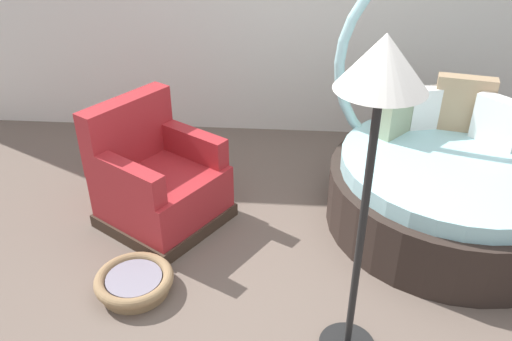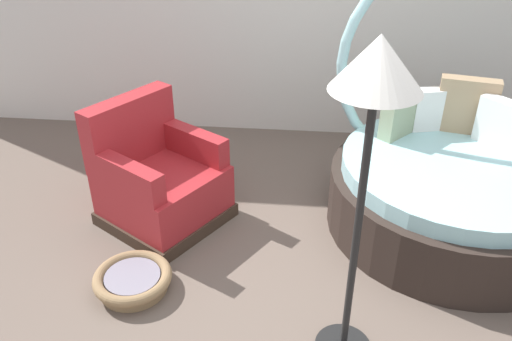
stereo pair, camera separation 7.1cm
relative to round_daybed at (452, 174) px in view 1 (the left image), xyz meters
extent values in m
cube|color=#66564C|center=(-1.09, -0.89, -0.40)|extent=(8.00, 8.00, 0.02)
cylinder|color=#2D231E|center=(0.00, -0.07, -0.17)|extent=(1.83, 1.83, 0.45)
cylinder|color=#9ED1D6|center=(0.00, -0.07, 0.12)|extent=(1.69, 1.69, 0.12)
torus|color=#9ED1D6|center=(0.00, 0.43, 0.70)|extent=(1.82, 0.08, 1.82)
cube|color=white|center=(0.32, 0.20, 0.36)|extent=(0.32, 0.35, 0.36)
cube|color=tan|center=(0.11, 0.43, 0.39)|extent=(0.45, 0.21, 0.44)
cube|color=white|center=(-0.13, 0.45, 0.34)|extent=(0.35, 0.19, 0.33)
cube|color=#93A37F|center=(-0.41, 0.30, 0.34)|extent=(0.31, 0.33, 0.33)
cube|color=#38281E|center=(-2.17, -0.22, -0.34)|extent=(1.10, 1.10, 0.10)
cube|color=#A32328|center=(-2.17, -0.22, -0.12)|extent=(1.05, 1.05, 0.34)
cube|color=#A32328|center=(-2.43, -0.05, 0.30)|extent=(0.55, 0.73, 0.50)
cube|color=#A32328|center=(-2.34, -0.49, 0.16)|extent=(0.64, 0.47, 0.22)
cube|color=#A32328|center=(-1.99, 0.05, 0.16)|extent=(0.64, 0.47, 0.22)
cylinder|color=#8E704C|center=(-2.19, -0.99, -0.36)|extent=(0.44, 0.44, 0.06)
torus|color=#8E704C|center=(-2.19, -0.99, -0.29)|extent=(0.51, 0.51, 0.07)
cylinder|color=gray|center=(-2.19, -0.99, -0.30)|extent=(0.36, 0.36, 0.05)
cylinder|color=black|center=(-0.85, -1.35, 0.42)|extent=(0.04, 0.04, 1.55)
cone|color=silver|center=(-0.85, -1.35, 1.31)|extent=(0.40, 0.40, 0.24)
camera|label=1|loc=(-1.21, -3.43, 2.01)|focal=36.40mm
camera|label=2|loc=(-1.14, -3.43, 2.01)|focal=36.40mm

